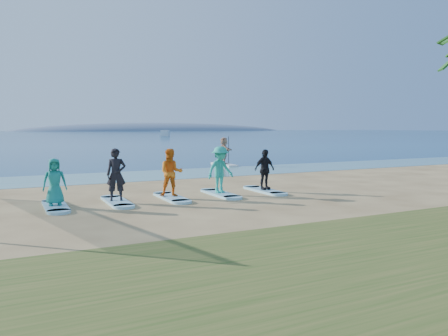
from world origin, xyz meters
name	(u,v)px	position (x,y,z in m)	size (l,w,h in m)	color
ground	(256,205)	(0.00, 0.00, 0.00)	(600.00, 600.00, 0.00)	tan
shallow_water	(159,175)	(0.00, 10.50, 0.01)	(600.00, 600.00, 0.00)	teal
ocean	(30,134)	(0.00, 160.00, 0.01)	(600.00, 600.00, 0.00)	navy
island_ridge	(160,131)	(95.00, 300.00, 0.00)	(220.00, 56.00, 18.00)	slate
paddleboard	(224,165)	(5.89, 14.23, 0.06)	(0.70, 3.00, 0.12)	silver
paddleboarder	(224,150)	(5.89, 14.23, 1.02)	(1.68, 0.53, 1.81)	tan
boat_offshore_b	(165,136)	(33.85, 108.86, 0.00)	(2.23, 5.21, 1.70)	silver
surfboard_0	(55,206)	(-6.08, 2.54, 0.04)	(0.70, 2.20, 0.09)	#90CADF
student_0	(55,182)	(-6.08, 2.54, 0.85)	(0.75, 0.49, 1.53)	#1B8377
surfboard_1	(117,202)	(-4.08, 2.54, 0.04)	(0.70, 2.20, 0.09)	#90CADF
student_1	(116,174)	(-4.08, 2.54, 0.99)	(0.66, 0.43, 1.81)	black
surfboard_2	(171,197)	(-2.09, 2.54, 0.04)	(0.70, 2.20, 0.09)	#90CADF
student_2	(171,173)	(-2.09, 2.54, 0.96)	(0.85, 0.66, 1.75)	orange
surfboard_3	(220,194)	(-0.09, 2.54, 0.04)	(0.70, 2.20, 0.09)	#90CADF
student_3	(220,170)	(-0.09, 2.54, 0.99)	(1.16, 0.67, 1.79)	teal
surfboard_4	(264,190)	(1.91, 2.54, 0.04)	(0.70, 2.20, 0.09)	#90CADF
student_4	(265,169)	(1.91, 2.54, 0.91)	(0.96, 0.40, 1.64)	black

